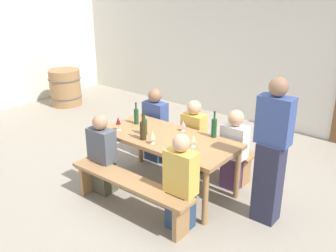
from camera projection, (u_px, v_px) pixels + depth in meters
ground_plane at (168, 188)px, 5.15m from camera, size 24.00×24.00×0.00m
back_wall at (276, 40)px, 6.84m from camera, size 14.00×0.20×3.20m
tasting_table at (168, 143)px, 4.91m from camera, size 1.81×0.85×0.75m
bench_near at (130, 187)px, 4.50m from camera, size 1.71×0.30×0.45m
bench_far at (199, 147)px, 5.55m from camera, size 1.71×0.30×0.45m
wine_bottle_0 at (214, 128)px, 4.83m from camera, size 0.07×0.07×0.35m
wine_bottle_1 at (144, 126)px, 4.92m from camera, size 0.07×0.07×0.30m
wine_bottle_2 at (136, 116)px, 5.27m from camera, size 0.06×0.06×0.31m
wine_bottle_3 at (143, 130)px, 4.76m from camera, size 0.08×0.08×0.34m
wine_glass_0 at (118, 121)px, 5.04m from camera, size 0.07×0.07×0.18m
wine_glass_1 at (183, 124)px, 5.03m from camera, size 0.07×0.07×0.15m
wine_glass_2 at (152, 135)px, 4.64m from camera, size 0.08×0.08×0.17m
wine_glass_3 at (193, 139)px, 4.56m from camera, size 0.07×0.07×0.15m
seated_guest_near_0 at (102, 156)px, 4.91m from camera, size 0.36×0.24×1.07m
seated_guest_near_1 at (181, 185)px, 4.16m from camera, size 0.35×0.24×1.14m
seated_guest_far_0 at (155, 126)px, 5.78m from camera, size 0.36×0.24×1.14m
seated_guest_far_1 at (193, 139)px, 5.38m from camera, size 0.32×0.24×1.10m
seated_guest_far_2 at (234, 151)px, 5.00m from camera, size 0.34×0.24×1.10m
standing_host at (271, 154)px, 4.20m from camera, size 0.37×0.24×1.71m
wine_barrel at (65, 87)px, 8.38m from camera, size 0.70×0.70×0.78m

